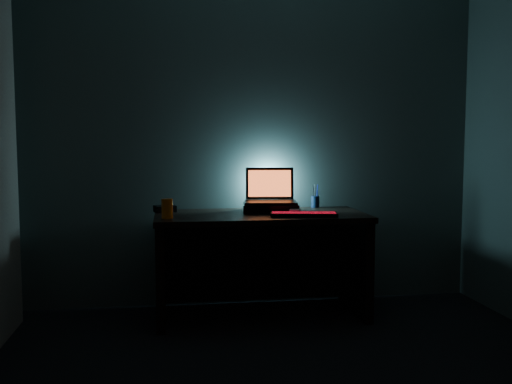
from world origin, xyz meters
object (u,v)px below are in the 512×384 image
(keyboard, at_px, (304,214))
(juice_glass, at_px, (167,209))
(pen_cup, at_px, (315,202))
(router, at_px, (165,209))
(mouse, at_px, (295,211))
(laptop, at_px, (270,195))

(keyboard, bearing_deg, juice_glass, -172.48)
(pen_cup, distance_m, router, 1.16)
(keyboard, xyz_separation_m, router, (-0.95, 0.38, 0.01))
(mouse, height_order, juice_glass, juice_glass)
(juice_glass, bearing_deg, laptop, 22.61)
(laptop, bearing_deg, router, -175.22)
(keyboard, relative_size, mouse, 4.16)
(keyboard, height_order, router, router)
(laptop, xyz_separation_m, juice_glass, (-0.75, -0.31, -0.05))
(mouse, relative_size, router, 0.66)
(keyboard, distance_m, juice_glass, 0.93)
(pen_cup, xyz_separation_m, router, (-1.16, -0.12, -0.02))
(laptop, distance_m, juice_glass, 0.82)
(router, bearing_deg, pen_cup, -11.23)
(mouse, xyz_separation_m, juice_glass, (-0.89, -0.08, 0.04))
(router, bearing_deg, keyboard, -38.99)
(laptop, height_order, router, laptop)
(mouse, bearing_deg, juice_glass, -156.20)
(mouse, xyz_separation_m, router, (-0.91, 0.27, 0.00))
(router, bearing_deg, laptop, -19.32)
(mouse, height_order, pen_cup, pen_cup)
(pen_cup, height_order, juice_glass, juice_glass)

